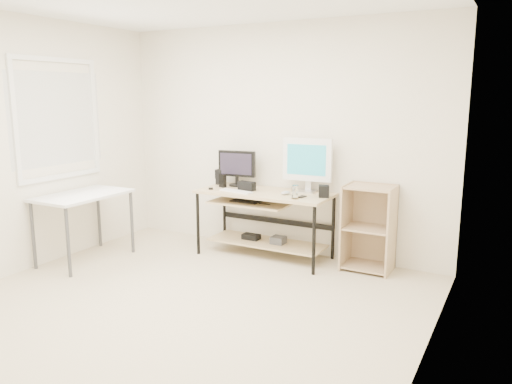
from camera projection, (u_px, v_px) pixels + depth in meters
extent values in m
cube|color=beige|center=(175.00, 311.00, 4.25)|extent=(4.00, 4.00, 0.01)
cube|color=white|center=(279.00, 140.00, 5.73)|extent=(4.00, 0.01, 2.60)
cube|color=white|center=(9.00, 147.00, 4.93)|extent=(0.01, 4.00, 2.60)
cube|color=white|center=(429.00, 179.00, 3.07)|extent=(0.01, 4.00, 2.60)
cube|color=white|center=(58.00, 119.00, 5.40)|extent=(0.01, 1.00, 1.20)
cube|color=tan|center=(265.00, 193.00, 5.54)|extent=(1.50, 0.65, 0.03)
cube|color=tan|center=(251.00, 203.00, 5.59)|extent=(0.90, 0.49, 0.02)
cube|color=tan|center=(266.00, 242.00, 5.69)|extent=(1.35, 0.46, 0.02)
cube|color=black|center=(247.00, 201.00, 5.61)|extent=(0.33, 0.22, 0.01)
cylinder|color=black|center=(264.00, 204.00, 5.45)|extent=(0.14, 0.01, 0.01)
cube|color=#424245|center=(278.00, 240.00, 5.61)|extent=(0.15, 0.15, 0.08)
cube|color=black|center=(251.00, 237.00, 5.78)|extent=(0.20, 0.12, 0.06)
cylinder|color=black|center=(198.00, 224.00, 5.69)|extent=(0.04, 0.04, 0.72)
cylinder|color=black|center=(224.00, 213.00, 6.19)|extent=(0.04, 0.04, 0.72)
cylinder|color=black|center=(314.00, 241.00, 5.03)|extent=(0.04, 0.04, 0.72)
cylinder|color=black|center=(333.00, 228.00, 5.52)|extent=(0.04, 0.04, 0.72)
cube|color=white|center=(83.00, 195.00, 5.41)|extent=(0.60, 1.00, 0.03)
cylinder|color=#424245|center=(33.00, 236.00, 5.21)|extent=(0.04, 0.04, 0.72)
cylinder|color=#424245|center=(99.00, 217.00, 6.00)|extent=(0.04, 0.04, 0.72)
cylinder|color=#424245|center=(68.00, 243.00, 4.96)|extent=(0.04, 0.04, 0.72)
cylinder|color=#424245|center=(132.00, 222.00, 5.76)|extent=(0.04, 0.04, 0.72)
cube|color=tan|center=(346.00, 225.00, 5.27)|extent=(0.02, 0.40, 0.90)
cube|color=tan|center=(392.00, 231.00, 5.05)|extent=(0.02, 0.40, 0.90)
cube|color=tan|center=(374.00, 224.00, 5.33)|extent=(0.50, 0.02, 0.90)
cube|color=tan|center=(367.00, 266.00, 5.24)|extent=(0.46, 0.38, 0.02)
cube|color=tan|center=(369.00, 228.00, 5.16)|extent=(0.46, 0.38, 0.02)
cube|color=tan|center=(370.00, 187.00, 5.08)|extent=(0.46, 0.38, 0.02)
cylinder|color=black|center=(237.00, 185.00, 5.89)|extent=(0.19, 0.19, 0.02)
cylinder|color=black|center=(237.00, 180.00, 5.88)|extent=(0.04, 0.04, 0.09)
cube|color=black|center=(237.00, 164.00, 5.84)|extent=(0.46, 0.10, 0.30)
cube|color=black|center=(236.00, 164.00, 5.81)|extent=(0.38, 0.05, 0.24)
cube|color=silver|center=(307.00, 191.00, 5.51)|extent=(0.20, 0.18, 0.02)
cylinder|color=silver|center=(307.00, 186.00, 5.50)|extent=(0.05, 0.05, 0.11)
cube|color=white|center=(307.00, 160.00, 5.45)|extent=(0.56, 0.08, 0.47)
cube|color=teal|center=(306.00, 160.00, 5.42)|extent=(0.47, 0.03, 0.37)
cube|color=white|center=(236.00, 191.00, 5.52)|extent=(0.42, 0.18, 0.01)
ellipsoid|color=#B9B9BF|center=(286.00, 193.00, 5.36)|extent=(0.11, 0.14, 0.04)
cube|color=black|center=(247.00, 186.00, 5.61)|extent=(0.21, 0.11, 0.10)
cube|color=black|center=(220.00, 181.00, 5.98)|extent=(0.08, 0.08, 0.07)
cube|color=black|center=(220.00, 174.00, 5.96)|extent=(0.09, 0.09, 0.11)
cube|color=black|center=(324.00, 191.00, 5.22)|extent=(0.14, 0.14, 0.13)
cube|color=black|center=(223.00, 181.00, 5.78)|extent=(0.09, 0.07, 0.16)
cylinder|color=black|center=(211.00, 189.00, 5.66)|extent=(0.06, 0.06, 0.02)
cube|color=black|center=(302.00, 197.00, 5.24)|extent=(0.07, 0.12, 0.01)
cylinder|color=olive|center=(295.00, 199.00, 5.15)|extent=(0.09, 0.09, 0.01)
cylinder|color=white|center=(295.00, 192.00, 5.14)|extent=(0.07, 0.07, 0.14)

